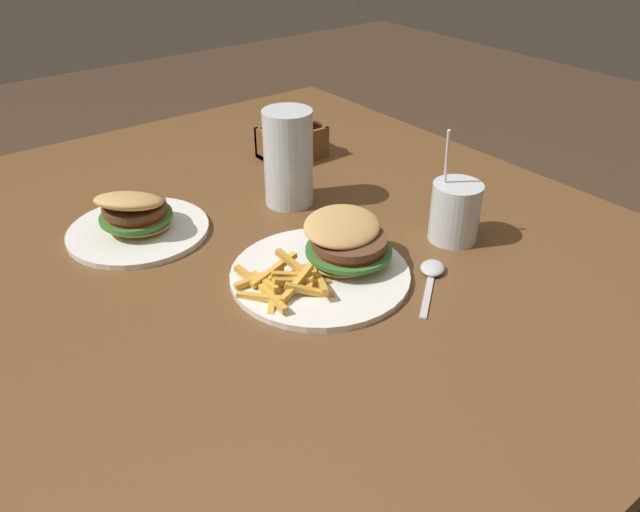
# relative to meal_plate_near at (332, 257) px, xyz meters

# --- Properties ---
(dining_table) EXTENTS (1.26, 1.32, 0.73)m
(dining_table) POSITION_rel_meal_plate_near_xyz_m (-0.06, 0.15, -0.11)
(dining_table) COLOR brown
(dining_table) RESTS_ON ground_plane
(meal_plate_near) EXTENTS (0.28, 0.28, 0.09)m
(meal_plate_near) POSITION_rel_meal_plate_near_xyz_m (0.00, 0.00, 0.00)
(meal_plate_near) COLOR white
(meal_plate_near) RESTS_ON dining_table
(beer_glass) EXTENTS (0.09, 0.09, 0.18)m
(beer_glass) POSITION_rel_meal_plate_near_xyz_m (0.09, 0.24, 0.06)
(beer_glass) COLOR silver
(beer_glass) RESTS_ON dining_table
(juice_glass) EXTENTS (0.08, 0.08, 0.19)m
(juice_glass) POSITION_rel_meal_plate_near_xyz_m (0.23, -0.04, 0.02)
(juice_glass) COLOR silver
(juice_glass) RESTS_ON dining_table
(spoon) EXTENTS (0.13, 0.11, 0.01)m
(spoon) POSITION_rel_meal_plate_near_xyz_m (0.12, -0.10, -0.02)
(spoon) COLOR silver
(spoon) RESTS_ON dining_table
(meal_plate_far) EXTENTS (0.24, 0.24, 0.09)m
(meal_plate_far) POSITION_rel_meal_plate_near_xyz_m (-0.19, 0.30, 0.00)
(meal_plate_far) COLOR white
(meal_plate_far) RESTS_ON dining_table
(condiment_caddy) EXTENTS (0.13, 0.10, 0.11)m
(condiment_caddy) POSITION_rel_meal_plate_near_xyz_m (0.22, 0.41, 0.01)
(condiment_caddy) COLOR brown
(condiment_caddy) RESTS_ON dining_table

